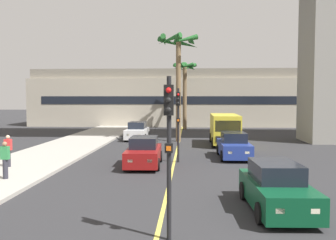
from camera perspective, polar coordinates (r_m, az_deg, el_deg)
The scene contains 14 objects.
sidewalk_left at distance 18.95m, azimuth -24.78°, elevation -7.72°, with size 4.80×80.00×0.15m, color #ADA89E.
lane_stripe_center at distance 24.67m, azimuth 1.35°, elevation -5.02°, with size 0.14×56.00×0.01m, color #DBCC4C.
pier_building_backdrop at distance 48.96m, azimuth 2.34°, elevation 3.42°, with size 39.64×8.04×7.32m.
car_queue_front at distance 12.47m, azimuth 16.63°, elevation -10.27°, with size 1.96×4.16×1.56m.
car_queue_second at distance 31.86m, azimuth -4.83°, elevation -1.81°, with size 1.86×4.12×1.56m.
car_queue_third at distance 22.53m, azimuth 10.29°, elevation -4.05°, with size 1.87×4.12×1.56m.
car_queue_fourth at distance 19.59m, azimuth -3.81°, elevation -5.14°, with size 1.93×4.15×1.56m.
delivery_van at distance 28.48m, azimuth 8.88°, elevation -1.32°, with size 2.20×5.27×2.36m.
traffic_light_median_near at distance 9.12m, azimuth 0.14°, elevation -2.43°, with size 0.24×0.37×4.20m.
traffic_light_median_far at distance 20.42m, azimuth 1.62°, elevation 0.85°, with size 0.24×0.37×4.20m.
palm_tree_near_median at distance 42.42m, azimuth 2.66°, elevation 6.64°, with size 2.85×2.83×7.79m.
palm_tree_mid_median at distance 30.56m, azimuth 1.58°, elevation 9.76°, with size 3.56×3.68×8.90m.
pedestrian_mid_block at distance 20.23m, azimuth -23.80°, elevation -4.36°, with size 0.34×0.22×1.62m.
pedestrian_far_along at distance 17.30m, azimuth -24.21°, elevation -5.66°, with size 0.34×0.22×1.62m.
Camera 1 is at (0.83, -0.38, 3.65)m, focal length 38.81 mm.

